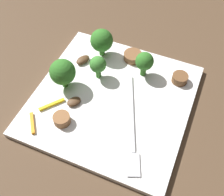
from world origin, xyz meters
The scene contains 14 objects.
ground_plane centered at (0.00, 0.00, 0.00)m, with size 1.40×1.40×0.00m, color #4C3826.
plate centered at (0.00, 0.00, 0.01)m, with size 0.25×0.25×0.01m, color white.
fork centered at (0.04, 0.05, 0.01)m, with size 0.17×0.08×0.00m.
broccoli_floret_0 centered at (-0.09, -0.06, 0.04)m, with size 0.04×0.04×0.05m.
broccoli_floret_1 centered at (-0.03, -0.04, 0.04)m, with size 0.03×0.03×0.04m.
broccoli_floret_2 centered at (0.01, -0.08, 0.04)m, with size 0.04×0.04×0.06m.
broccoli_floret_3 centered at (-0.07, 0.03, 0.04)m, with size 0.03×0.03×0.05m.
sausage_slice_0 centered at (-0.08, 0.09, 0.02)m, with size 0.03×0.03×0.01m, color brown.
sausage_slice_1 centered at (-0.10, 0.00, 0.02)m, with size 0.03×0.03×0.01m, color brown.
sausage_slice_2 centered at (0.07, -0.05, 0.02)m, with size 0.03×0.03×0.01m, color brown.
mushroom_0 centered at (-0.06, -0.08, 0.02)m, with size 0.03×0.02×0.01m, color #4C331E.
mushroom_1 centered at (0.03, -0.05, 0.01)m, with size 0.02×0.02×0.01m, color #4C331E.
pepper_strip_0 centered at (0.09, -0.09, 0.01)m, with size 0.04×0.01×0.00m, color orange.
pepper_strip_1 centered at (0.05, -0.08, 0.01)m, with size 0.04×0.00×0.00m, color yellow.
Camera 1 is at (0.25, 0.11, 0.38)m, focal length 45.04 mm.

